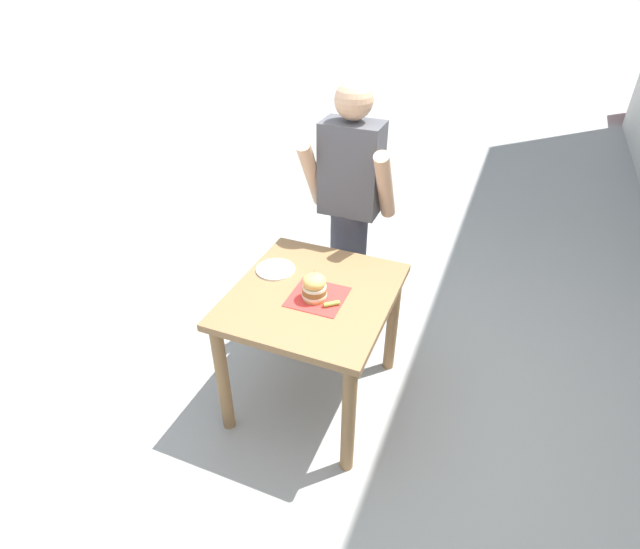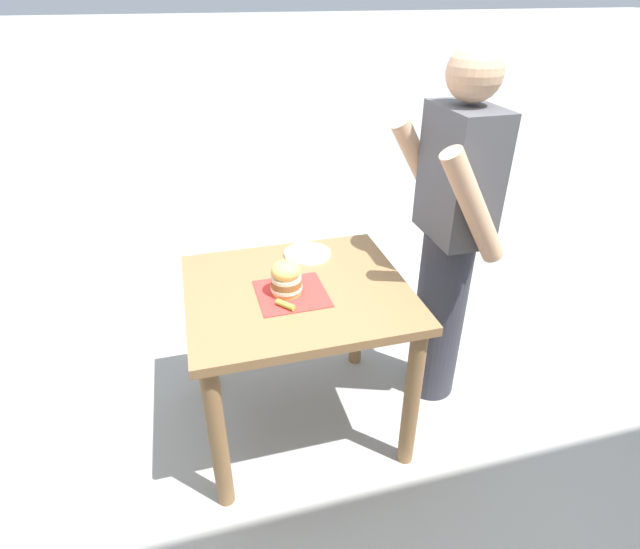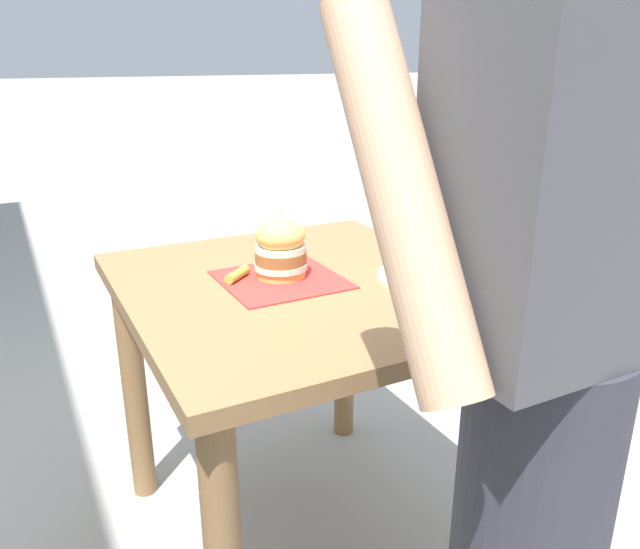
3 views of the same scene
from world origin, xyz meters
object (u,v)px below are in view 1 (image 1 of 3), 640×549
at_px(diner_across_table, 349,213).
at_px(pickle_spear, 331,304).
at_px(sandwich, 314,287).
at_px(side_plate_with_forks, 276,269).
at_px(patio_table, 313,313).

bearing_deg(diner_across_table, pickle_spear, -76.73).
bearing_deg(sandwich, side_plate_with_forks, 151.71).
relative_size(pickle_spear, diner_across_table, 0.05).
distance_m(patio_table, side_plate_with_forks, 0.33).
relative_size(patio_table, side_plate_with_forks, 4.21).
height_order(sandwich, side_plate_with_forks, sandwich).
height_order(patio_table, pickle_spear, pickle_spear).
xyz_separation_m(patio_table, side_plate_with_forks, (-0.28, 0.11, 0.15)).
xyz_separation_m(sandwich, side_plate_with_forks, (-0.31, 0.16, -0.07)).
relative_size(sandwich, side_plate_with_forks, 0.82).
height_order(patio_table, sandwich, sandwich).
bearing_deg(sandwich, diner_across_table, 96.15).
bearing_deg(pickle_spear, side_plate_with_forks, 155.03).
distance_m(sandwich, pickle_spear, 0.12).
bearing_deg(sandwich, patio_table, 120.73).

